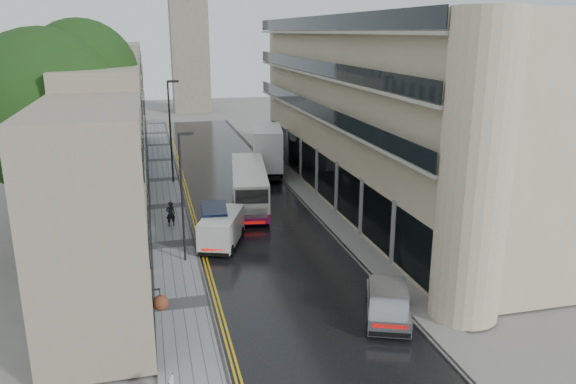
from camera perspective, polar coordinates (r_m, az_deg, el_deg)
name	(u,v)px	position (r m, az deg, el deg)	size (l,w,h in m)	color
road	(243,202)	(44.85, -4.60, -0.99)	(9.00, 85.00, 0.02)	black
left_sidewalk	(168,207)	(44.31, -12.08, -1.45)	(2.70, 85.00, 0.12)	gray
right_sidewalk	(308,196)	(45.97, 2.05, -0.46)	(1.80, 85.00, 0.12)	slate
old_shop_row	(115,127)	(45.47, -17.21, 6.33)	(4.50, 56.00, 12.00)	gray
modern_block	(374,112)	(44.72, 8.78, 8.01)	(8.00, 40.00, 14.00)	#C1AF90
tree_near	(51,140)	(35.82, -22.93, 4.87)	(10.56, 10.56, 13.89)	black
tree_far	(81,120)	(48.62, -20.33, 6.92)	(9.24, 9.24, 12.46)	black
cream_bus	(235,198)	(40.57, -5.43, -0.63)	(2.50, 11.00, 3.00)	beige
white_lorry	(254,155)	(50.93, -3.44, 3.78)	(2.62, 8.75, 4.59)	silver
silver_hatchback	(369,317)	(25.87, 8.27, -12.44)	(1.91, 4.37, 1.64)	#A7A6AB
white_van	(201,238)	(34.38, -8.88, -4.63)	(2.01, 4.70, 2.13)	beige
navy_van	(202,231)	(35.33, -8.71, -3.89)	(1.80, 4.51, 2.30)	black
pedestrian	(171,214)	(39.47, -11.84, -2.18)	(0.64, 0.42, 1.76)	black
lamp_post_near	(182,199)	(32.60, -10.71, -0.66)	(0.85, 0.19, 7.55)	black
lamp_post_far	(170,132)	(50.35, -11.85, 5.94)	(1.00, 0.22, 8.91)	black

